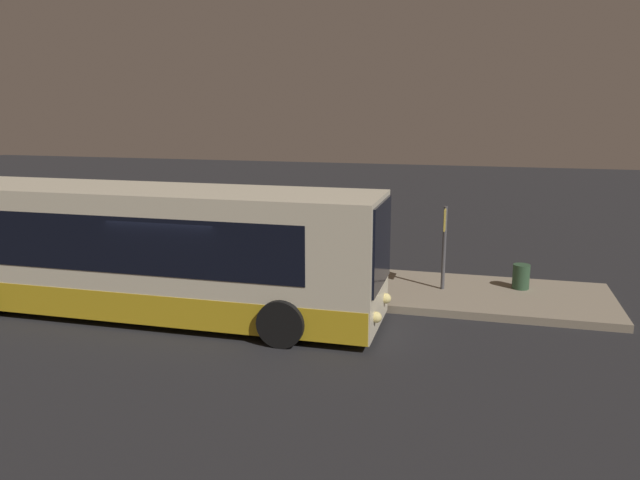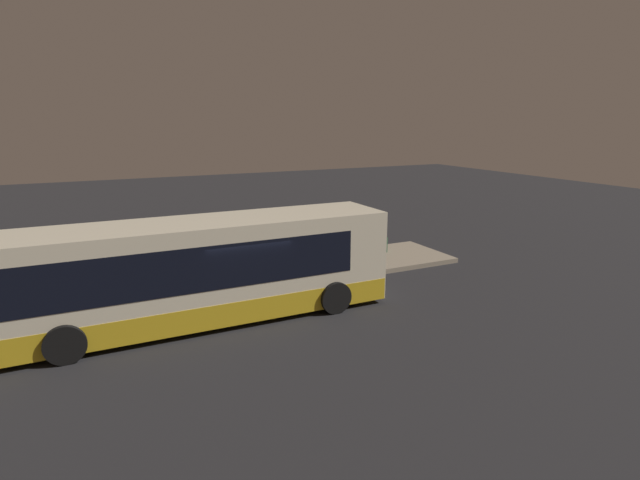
{
  "view_description": "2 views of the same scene",
  "coord_description": "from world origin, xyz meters",
  "px_view_note": "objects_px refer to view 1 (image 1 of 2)",
  "views": [
    {
      "loc": [
        6.59,
        -12.73,
        4.96
      ],
      "look_at": [
        3.07,
        0.74,
        1.92
      ],
      "focal_mm": 35.0,
      "sensor_mm": 36.0,
      "label": 1
    },
    {
      "loc": [
        -4.18,
        -14.04,
        5.92
      ],
      "look_at": [
        3.07,
        0.74,
        1.92
      ],
      "focal_mm": 28.0,
      "sensor_mm": 36.0,
      "label": 2
    }
  ],
  "objects_px": {
    "trash_bin": "(521,277)",
    "suitcase": "(218,259)",
    "passenger_waiting": "(223,232)",
    "passenger_with_bags": "(237,248)",
    "bus_lead": "(137,252)",
    "sign_post": "(445,237)",
    "passenger_boarding": "(234,243)"
  },
  "relations": [
    {
      "from": "trash_bin",
      "to": "suitcase",
      "type": "bearing_deg",
      "value": -177.14
    },
    {
      "from": "suitcase",
      "to": "trash_bin",
      "type": "bearing_deg",
      "value": 2.86
    },
    {
      "from": "passenger_waiting",
      "to": "passenger_with_bags",
      "type": "bearing_deg",
      "value": -129.35
    },
    {
      "from": "bus_lead",
      "to": "trash_bin",
      "type": "distance_m",
      "value": 9.82
    },
    {
      "from": "bus_lead",
      "to": "sign_post",
      "type": "height_order",
      "value": "bus_lead"
    },
    {
      "from": "bus_lead",
      "to": "passenger_with_bags",
      "type": "bearing_deg",
      "value": 58.23
    },
    {
      "from": "passenger_with_bags",
      "to": "sign_post",
      "type": "height_order",
      "value": "sign_post"
    },
    {
      "from": "sign_post",
      "to": "trash_bin",
      "type": "height_order",
      "value": "sign_post"
    },
    {
      "from": "bus_lead",
      "to": "passenger_boarding",
      "type": "height_order",
      "value": "bus_lead"
    },
    {
      "from": "bus_lead",
      "to": "trash_bin",
      "type": "height_order",
      "value": "bus_lead"
    },
    {
      "from": "passenger_with_bags",
      "to": "suitcase",
      "type": "relative_size",
      "value": 1.82
    },
    {
      "from": "bus_lead",
      "to": "suitcase",
      "type": "height_order",
      "value": "bus_lead"
    },
    {
      "from": "passenger_with_bags",
      "to": "suitcase",
      "type": "height_order",
      "value": "passenger_with_bags"
    },
    {
      "from": "passenger_waiting",
      "to": "trash_bin",
      "type": "distance_m",
      "value": 8.55
    },
    {
      "from": "passenger_waiting",
      "to": "suitcase",
      "type": "height_order",
      "value": "passenger_waiting"
    },
    {
      "from": "suitcase",
      "to": "trash_bin",
      "type": "relative_size",
      "value": 1.49
    },
    {
      "from": "passenger_with_bags",
      "to": "passenger_boarding",
      "type": "bearing_deg",
      "value": -52.02
    },
    {
      "from": "passenger_with_bags",
      "to": "sign_post",
      "type": "relative_size",
      "value": 0.8
    },
    {
      "from": "passenger_waiting",
      "to": "bus_lead",
      "type": "bearing_deg",
      "value": -171.93
    },
    {
      "from": "bus_lead",
      "to": "passenger_with_bags",
      "type": "height_order",
      "value": "bus_lead"
    },
    {
      "from": "passenger_waiting",
      "to": "passenger_with_bags",
      "type": "height_order",
      "value": "passenger_waiting"
    },
    {
      "from": "passenger_waiting",
      "to": "sign_post",
      "type": "distance_m",
      "value": 6.58
    },
    {
      "from": "passenger_boarding",
      "to": "trash_bin",
      "type": "distance_m",
      "value": 7.95
    },
    {
      "from": "passenger_with_bags",
      "to": "bus_lead",
      "type": "bearing_deg",
      "value": 68.53
    },
    {
      "from": "bus_lead",
      "to": "sign_post",
      "type": "distance_m",
      "value": 7.72
    },
    {
      "from": "passenger_boarding",
      "to": "passenger_waiting",
      "type": "distance_m",
      "value": 0.87
    },
    {
      "from": "passenger_boarding",
      "to": "suitcase",
      "type": "bearing_deg",
      "value": 164.13
    },
    {
      "from": "passenger_with_bags",
      "to": "sign_post",
      "type": "xyz_separation_m",
      "value": [
        5.47,
        0.73,
        0.47
      ]
    },
    {
      "from": "passenger_waiting",
      "to": "sign_post",
      "type": "relative_size",
      "value": 0.85
    },
    {
      "from": "suitcase",
      "to": "trash_bin",
      "type": "xyz_separation_m",
      "value": [
        8.44,
        0.42,
        -0.04
      ]
    },
    {
      "from": "passenger_with_bags",
      "to": "trash_bin",
      "type": "distance_m",
      "value": 7.6
    },
    {
      "from": "bus_lead",
      "to": "passenger_waiting",
      "type": "xyz_separation_m",
      "value": [
        0.49,
        3.97,
        -0.29
      ]
    }
  ]
}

